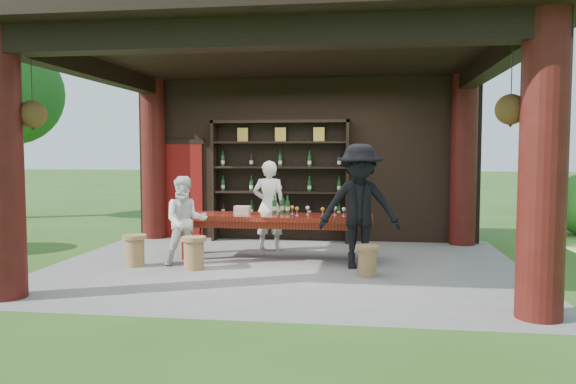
# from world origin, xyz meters

# --- Properties ---
(ground) EXTENTS (90.00, 90.00, 0.00)m
(ground) POSITION_xyz_m (0.00, 0.00, 0.00)
(ground) COLOR #2D5119
(ground) RESTS_ON ground
(pavilion) EXTENTS (7.50, 6.00, 3.60)m
(pavilion) POSITION_xyz_m (-0.01, 0.43, 2.13)
(pavilion) COLOR slate
(pavilion) RESTS_ON ground
(wine_shelf) EXTENTS (2.78, 0.42, 2.44)m
(wine_shelf) POSITION_xyz_m (-0.45, 2.45, 1.22)
(wine_shelf) COLOR black
(wine_shelf) RESTS_ON ground
(tasting_table) EXTENTS (3.22, 0.84, 0.75)m
(tasting_table) POSITION_xyz_m (-0.22, 0.58, 0.63)
(tasting_table) COLOR #61170D
(tasting_table) RESTS_ON ground
(stool_near_left) EXTENTS (0.39, 0.39, 0.51)m
(stool_near_left) POSITION_xyz_m (-1.35, -0.46, 0.27)
(stool_near_left) COLOR olive
(stool_near_left) RESTS_ON ground
(stool_near_right) EXTENTS (0.34, 0.34, 0.45)m
(stool_near_right) POSITION_xyz_m (1.30, -0.57, 0.24)
(stool_near_right) COLOR olive
(stool_near_right) RESTS_ON ground
(stool_far_left) EXTENTS (0.38, 0.38, 0.50)m
(stool_far_left) POSITION_xyz_m (-2.35, -0.35, 0.27)
(stool_far_left) COLOR olive
(stool_far_left) RESTS_ON ground
(host) EXTENTS (0.60, 0.40, 1.65)m
(host) POSITION_xyz_m (-0.49, 1.38, 0.83)
(host) COLOR white
(host) RESTS_ON ground
(guest_woman) EXTENTS (0.85, 0.77, 1.43)m
(guest_woman) POSITION_xyz_m (-1.57, -0.18, 0.71)
(guest_woman) COLOR silver
(guest_woman) RESTS_ON ground
(guest_man) EXTENTS (1.32, 0.85, 1.94)m
(guest_man) POSITION_xyz_m (1.18, 0.01, 0.97)
(guest_man) COLOR black
(guest_man) RESTS_ON ground
(table_bottles) EXTENTS (0.31, 0.16, 0.31)m
(table_bottles) POSITION_xyz_m (-0.18, 0.87, 0.90)
(table_bottles) COLOR #194C1E
(table_bottles) RESTS_ON tasting_table
(table_glasses) EXTENTS (0.95, 0.30, 0.15)m
(table_glasses) POSITION_xyz_m (0.45, 0.59, 0.82)
(table_glasses) COLOR silver
(table_glasses) RESTS_ON tasting_table
(napkin_basket) EXTENTS (0.26, 0.18, 0.14)m
(napkin_basket) POSITION_xyz_m (-0.81, 0.57, 0.82)
(napkin_basket) COLOR #BF6672
(napkin_basket) RESTS_ON tasting_table
(shrubs) EXTENTS (14.67, 9.22, 1.36)m
(shrubs) POSITION_xyz_m (2.14, 0.27, 0.57)
(shrubs) COLOR #194C14
(shrubs) RESTS_ON ground
(trees) EXTENTS (21.53, 12.14, 4.80)m
(trees) POSITION_xyz_m (3.97, 1.48, 3.37)
(trees) COLOR #3F2819
(trees) RESTS_ON ground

